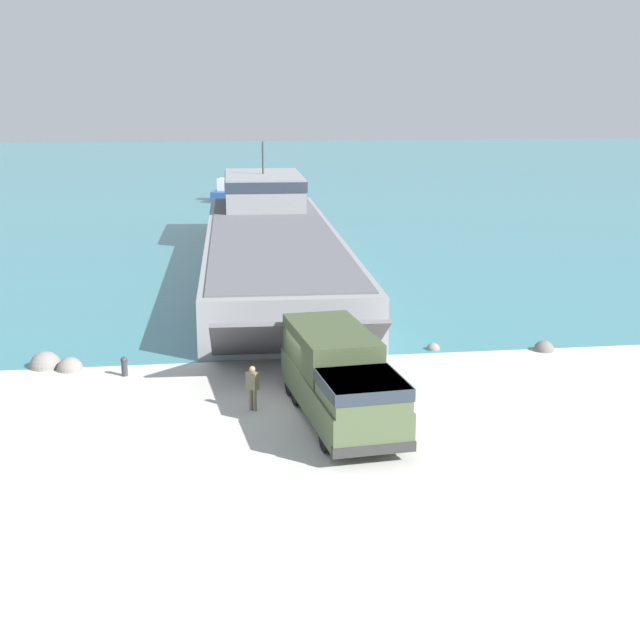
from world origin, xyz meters
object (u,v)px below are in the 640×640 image
Objects in this scene: military_truck at (340,378)px; moored_boat_a at (227,193)px; landing_craft at (270,238)px; soldier_on_ramp at (253,385)px; mooring_bollard at (124,365)px.

moored_boat_a is (-1.30, 66.25, -0.75)m from military_truck.
landing_craft is at bearing -72.83° from moored_boat_a.
moored_boat_a reaches higher than soldier_on_ramp.
mooring_bollard is at bearing -106.65° from landing_craft.
soldier_on_ramp reaches higher than mooring_bollard.
military_truck is (-0.09, -28.69, -0.31)m from landing_craft.
moored_boat_a is 8.26× the size of mooring_bollard.
soldier_on_ramp is at bearing -76.36° from moored_boat_a.
mooring_bollard is at bearing 91.10° from soldier_on_ramp.
military_truck is 5.04× the size of soldier_on_ramp.
soldier_on_ramp is 2.07× the size of mooring_bollard.
soldier_on_ramp is 64.91m from moored_boat_a.
military_truck is at bearing -69.54° from soldier_on_ramp.
landing_craft is 27.50m from soldier_on_ramp.
landing_craft is 5.08× the size of military_truck.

